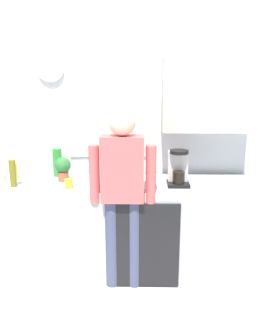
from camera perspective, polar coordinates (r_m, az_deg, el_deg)
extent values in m
plane|color=silver|center=(3.37, -1.81, -18.55)|extent=(8.00, 8.00, 0.00)
cube|color=#B2B7BC|center=(3.43, -1.61, -9.55)|extent=(2.68, 0.64, 0.89)
cube|color=black|center=(3.14, 2.20, -12.77)|extent=(0.56, 0.02, 0.80)
cube|color=silver|center=(3.60, -1.38, 5.85)|extent=(4.28, 0.10, 2.60)
cube|color=beige|center=(3.54, -3.89, 7.91)|extent=(0.86, 0.02, 0.76)
cube|color=#8CA5C6|center=(3.54, -3.88, 7.92)|extent=(0.80, 0.02, 0.70)
cube|color=#B7B2A8|center=(3.41, 11.80, 11.63)|extent=(0.84, 0.32, 0.68)
cylinder|color=silver|center=(3.60, -13.67, 15.64)|extent=(0.26, 0.03, 0.26)
cube|color=black|center=(3.21, 7.17, -2.60)|extent=(0.20, 0.20, 0.03)
cube|color=silver|center=(3.22, 7.14, 0.34)|extent=(0.18, 0.08, 0.28)
cylinder|color=black|center=(3.16, 7.26, -1.55)|extent=(0.11, 0.11, 0.11)
cylinder|color=black|center=(3.13, 7.34, 2.65)|extent=(0.17, 0.17, 0.03)
cylinder|color=#195923|center=(3.36, -1.69, 0.67)|extent=(0.07, 0.07, 0.30)
cylinder|color=brown|center=(3.09, -0.92, -1.20)|extent=(0.06, 0.06, 0.23)
cylinder|color=maroon|center=(3.40, 7.50, 0.03)|extent=(0.06, 0.06, 0.22)
cylinder|color=olive|center=(3.31, -19.36, -0.81)|extent=(0.06, 0.06, 0.25)
cylinder|color=#2D8C33|center=(3.55, -12.55, 0.92)|extent=(0.09, 0.09, 0.28)
cylinder|color=white|center=(3.43, -20.97, -1.79)|extent=(0.08, 0.08, 0.09)
cylinder|color=yellow|center=(3.15, -10.76, -2.54)|extent=(0.07, 0.07, 0.08)
cylinder|color=#9E5638|center=(3.39, -11.61, -1.34)|extent=(0.10, 0.10, 0.09)
sphere|color=#2D7233|center=(3.36, -11.70, 0.47)|extent=(0.15, 0.15, 0.15)
cylinder|color=yellow|center=(3.58, -19.13, -0.51)|extent=(0.06, 0.06, 0.15)
cone|color=white|center=(3.56, -19.24, 0.89)|extent=(0.02, 0.02, 0.03)
cylinder|color=silver|center=(3.24, -3.97, -1.06)|extent=(0.14, 0.14, 0.17)
cylinder|color=#3F4766|center=(3.18, -3.71, -12.27)|extent=(0.12, 0.12, 0.82)
cylinder|color=#3F4766|center=(3.17, -0.02, -12.33)|extent=(0.12, 0.12, 0.82)
cube|color=#D85959|center=(2.93, -1.98, -0.13)|extent=(0.36, 0.20, 0.56)
sphere|color=beige|center=(2.85, -2.05, 7.47)|extent=(0.22, 0.22, 0.22)
cylinder|color=#D85959|center=(2.96, -6.61, -1.05)|extent=(0.09, 0.09, 0.50)
cylinder|color=#D85959|center=(2.94, 2.71, -1.10)|extent=(0.09, 0.09, 0.50)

